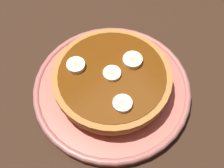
% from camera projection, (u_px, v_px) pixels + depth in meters
% --- Properties ---
extents(ground_plane, '(1.40, 1.40, 0.03)m').
position_uv_depth(ground_plane, '(112.00, 97.00, 0.55)').
color(ground_plane, black).
extents(plate, '(0.27, 0.27, 0.02)m').
position_uv_depth(plate, '(112.00, 89.00, 0.53)').
color(plate, '#CC594C').
rests_on(plate, ground_plane).
extents(pancake_stack, '(0.19, 0.19, 0.04)m').
position_uv_depth(pancake_stack, '(110.00, 80.00, 0.51)').
color(pancake_stack, '#AF7A32').
rests_on(pancake_stack, plate).
extents(banana_slice_0, '(0.03, 0.03, 0.01)m').
position_uv_depth(banana_slice_0, '(110.00, 75.00, 0.49)').
color(banana_slice_0, '#F9EEBC').
rests_on(banana_slice_0, pancake_stack).
extents(banana_slice_1, '(0.03, 0.03, 0.01)m').
position_uv_depth(banana_slice_1, '(76.00, 66.00, 0.49)').
color(banana_slice_1, '#F4F0C5').
rests_on(banana_slice_1, pancake_stack).
extents(banana_slice_2, '(0.03, 0.03, 0.01)m').
position_uv_depth(banana_slice_2, '(122.00, 104.00, 0.46)').
color(banana_slice_2, '#FAEBBE').
rests_on(banana_slice_2, pancake_stack).
extents(banana_slice_3, '(0.03, 0.03, 0.01)m').
position_uv_depth(banana_slice_3, '(134.00, 62.00, 0.50)').
color(banana_slice_3, '#FCE1B9').
rests_on(banana_slice_3, pancake_stack).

